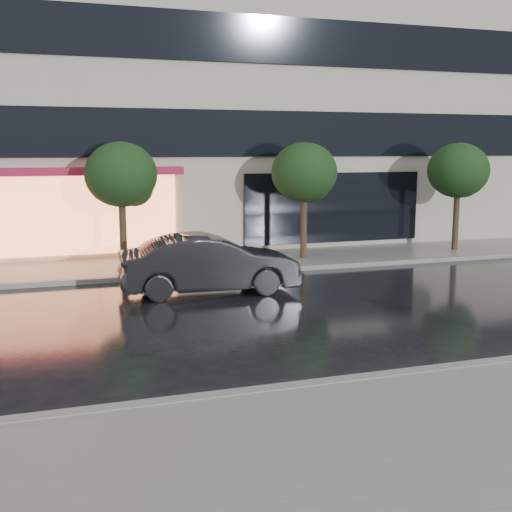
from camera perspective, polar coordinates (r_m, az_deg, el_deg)
name	(u,v)px	position (r m, az deg, el deg)	size (l,w,h in m)	color
ground	(359,362)	(11.79, 9.17, -9.29)	(120.00, 120.00, 0.00)	black
sidewalk_near	(473,435)	(9.20, 18.75, -14.82)	(60.00, 4.50, 0.12)	slate
sidewalk_far	(216,263)	(21.13, -3.60, -0.62)	(60.00, 3.50, 0.12)	slate
curb_near	(387,377)	(10.94, 11.60, -10.49)	(60.00, 0.25, 0.14)	gray
curb_far	(230,272)	(19.46, -2.30, -1.46)	(60.00, 0.25, 0.14)	gray
office_building	(167,22)	(28.82, -7.89, 19.89)	(30.00, 12.76, 18.00)	#BAAE9D
tree_mid_west	(123,177)	(20.07, -11.73, 6.89)	(2.20, 2.20, 3.99)	#33261C
tree_mid_east	(306,175)	(21.57, 4.43, 7.23)	(2.20, 2.20, 3.99)	#33261C
tree_far_east	(459,172)	(24.50, 17.62, 7.09)	(2.20, 2.20, 3.99)	#33261C
parked_car	(210,264)	(16.91, -4.15, -0.71)	(1.64, 4.72, 1.55)	black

